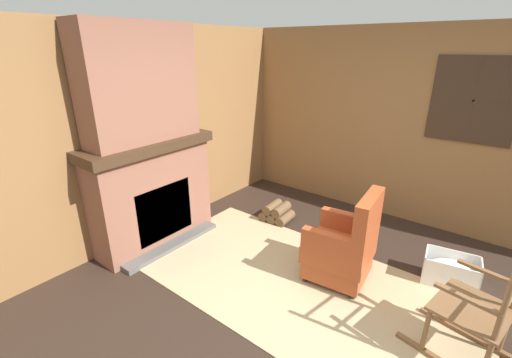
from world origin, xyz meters
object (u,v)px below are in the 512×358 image
Objects in this scene: rocking_chair at (478,312)px; laundry_basket at (451,271)px; storage_case at (161,129)px; oil_lamp_vase at (123,136)px; firewood_stack at (277,213)px; armchair at (344,248)px.

rocking_chair is 2.42× the size of laundry_basket.
rocking_chair is 3.43m from storage_case.
rocking_chair is at bearing 2.51° from storage_case.
rocking_chair is 5.08× the size of oil_lamp_vase.
oil_lamp_vase is (-3.31, -0.64, 0.91)m from rocking_chair.
firewood_stack is 0.78× the size of laundry_basket.
oil_lamp_vase reaches higher than firewood_stack.
oil_lamp_vase is at bearing -153.50° from laundry_basket.
laundry_basket is (-0.28, 0.87, -0.28)m from rocking_chair.
firewood_stack is 1.65× the size of oil_lamp_vase.
rocking_chair is at bearing -20.86° from firewood_stack.
oil_lamp_vase is at bearing 21.50° from rocking_chair.
rocking_chair reaches higher than armchair.
rocking_chair is at bearing 10.90° from oil_lamp_vase.
firewood_stack is (-2.40, 0.91, -0.32)m from rocking_chair.
storage_case is (-2.15, -0.43, 0.97)m from armchair.
laundry_basket is at bearing -61.47° from rocking_chair.
rocking_chair is 2.59m from firewood_stack.
oil_lamp_vase is 1.23× the size of storage_case.
storage_case reaches higher than laundry_basket.
storage_case is at bearing 13.10° from rocking_chair.
rocking_chair is at bearing -72.07° from laundry_basket.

